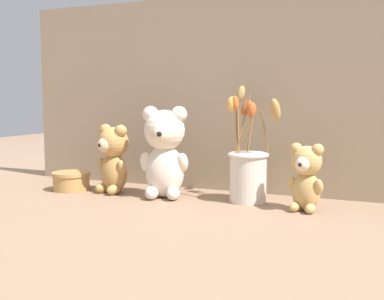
{
  "coord_description": "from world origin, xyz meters",
  "views": [
    {
      "loc": [
        0.5,
        -1.14,
        0.27
      ],
      "look_at": [
        0.0,
        0.02,
        0.13
      ],
      "focal_mm": 45.0,
      "sensor_mm": 36.0,
      "label": 1
    }
  ],
  "objects_px": {
    "teddy_bear_small": "(306,176)",
    "teddy_bear_medium": "(113,157)",
    "flower_vase": "(248,168)",
    "decorative_tin_tall": "(71,181)",
    "teddy_bear_large": "(164,150)"
  },
  "relations": [
    {
      "from": "teddy_bear_large",
      "to": "decorative_tin_tall",
      "type": "relative_size",
      "value": 2.22
    },
    {
      "from": "flower_vase",
      "to": "decorative_tin_tall",
      "type": "height_order",
      "value": "flower_vase"
    },
    {
      "from": "teddy_bear_small",
      "to": "flower_vase",
      "type": "bearing_deg",
      "value": 162.86
    },
    {
      "from": "flower_vase",
      "to": "teddy_bear_large",
      "type": "bearing_deg",
      "value": -169.95
    },
    {
      "from": "teddy_bear_small",
      "to": "decorative_tin_tall",
      "type": "bearing_deg",
      "value": -179.64
    },
    {
      "from": "teddy_bear_medium",
      "to": "teddy_bear_small",
      "type": "distance_m",
      "value": 0.54
    },
    {
      "from": "teddy_bear_medium",
      "to": "decorative_tin_tall",
      "type": "xyz_separation_m",
      "value": [
        -0.13,
        -0.02,
        -0.07
      ]
    },
    {
      "from": "teddy_bear_small",
      "to": "decorative_tin_tall",
      "type": "xyz_separation_m",
      "value": [
        -0.67,
        -0.0,
        -0.06
      ]
    },
    {
      "from": "decorative_tin_tall",
      "to": "teddy_bear_medium",
      "type": "bearing_deg",
      "value": 6.6
    },
    {
      "from": "teddy_bear_large",
      "to": "teddy_bear_small",
      "type": "height_order",
      "value": "teddy_bear_large"
    },
    {
      "from": "teddy_bear_large",
      "to": "teddy_bear_medium",
      "type": "relative_size",
      "value": 1.27
    },
    {
      "from": "teddy_bear_small",
      "to": "teddy_bear_medium",
      "type": "bearing_deg",
      "value": 178.81
    },
    {
      "from": "teddy_bear_small",
      "to": "decorative_tin_tall",
      "type": "relative_size",
      "value": 1.46
    },
    {
      "from": "decorative_tin_tall",
      "to": "teddy_bear_large",
      "type": "bearing_deg",
      "value": 2.48
    },
    {
      "from": "flower_vase",
      "to": "teddy_bear_medium",
      "type": "bearing_deg",
      "value": -174.56
    }
  ]
}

